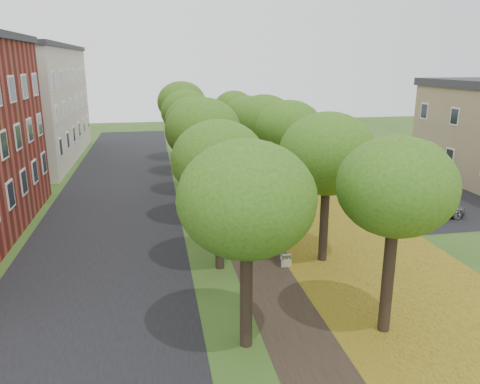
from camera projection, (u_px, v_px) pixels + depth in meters
name	position (u px, v px, depth m)	size (l,w,h in m)	color
ground	(311.00, 337.00, 15.58)	(120.00, 120.00, 0.00)	#2D4C19
street_asphalt	(113.00, 213.00, 28.47)	(8.00, 70.00, 0.01)	black
footpath	(234.00, 206.00, 29.79)	(3.20, 70.00, 0.01)	black
leaf_verge	(309.00, 202.00, 30.66)	(7.50, 70.00, 0.01)	#9E8A1D
parking_lot	(419.00, 191.00, 33.10)	(9.00, 16.00, 0.01)	black
tree_row_west	(198.00, 128.00, 28.06)	(4.12, 34.12, 6.79)	black
tree_row_east	(275.00, 126.00, 28.90)	(4.12, 34.12, 6.79)	black
building_cream	(16.00, 104.00, 42.45)	(10.30, 20.30, 10.40)	beige
bench	(280.00, 252.00, 21.52)	(0.57, 1.71, 0.80)	#2B362F
car_silver	(431.00, 206.00, 27.43)	(1.59, 3.95, 1.34)	#9E9DA1
car_red	(416.00, 189.00, 30.93)	(1.55, 4.45, 1.47)	maroon
car_grey	(382.00, 182.00, 33.17)	(1.77, 4.37, 1.27)	#303034
car_white	(359.00, 169.00, 36.86)	(2.40, 5.20, 1.45)	silver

